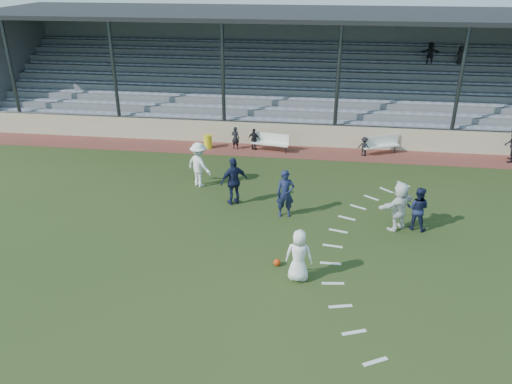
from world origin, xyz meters
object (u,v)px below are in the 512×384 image
Objects in this scene: trash_bin at (208,142)px; bench_left at (270,141)px; football at (277,262)px; official at (512,145)px; player_white_lead at (299,256)px; bench_right at (381,143)px; player_navy_lead at (285,194)px.

bench_left is at bearing -0.02° from trash_bin.
official is at bearing 45.85° from football.
football is at bearing -38.62° from player_white_lead.
player_white_lead is (5.50, -11.52, 0.49)m from trash_bin.
trash_bin is (-3.36, 0.00, -0.21)m from bench_left.
official reaches higher than player_white_lead.
bench_left is 1.17× the size of player_white_lead.
trash_bin is 12.77m from player_white_lead.
trash_bin is 3.01× the size of football.
bench_right is at bearing -102.51° from player_white_lead.
official is at bearing -26.67° from bench_right.
player_white_lead is at bearing -64.46° from trash_bin.
player_white_lead is (0.73, -0.68, 0.75)m from football.
bench_right is 1.15× the size of player_white_lead.
football is at bearing -134.88° from bench_right.
official is (6.28, -0.31, 0.30)m from bench_right.
football is 1.25m from player_white_lead.
bench_left is 7.39m from player_navy_lead.
bench_left is at bearing -66.84° from official.
player_navy_lead reaches higher than trash_bin.
player_white_lead is 15.22m from official.
bench_right reaches higher than football.
official is (10.63, 7.33, -0.07)m from player_navy_lead.
player_navy_lead is at bearing -69.48° from bench_left.
bench_left is 10.94m from football.
official is (15.36, 0.08, 0.51)m from trash_bin.
official is at bearing 10.19° from bench_left.
trash_bin is 11.84m from football.
bench_right is 12.43m from player_white_lead.
football is at bearing -21.36° from official.
official is at bearing 0.28° from trash_bin.
bench_right is 12.03m from football.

